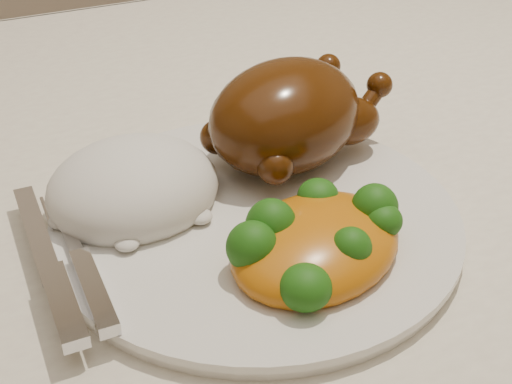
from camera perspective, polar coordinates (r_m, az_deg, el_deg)
name	(u,v)px	position (r m, az deg, el deg)	size (l,w,h in m)	color
dining_table	(360,265)	(0.67, 8.28, -5.80)	(1.60, 0.90, 0.76)	brown
tablecloth	(366,199)	(0.63, 8.81, -0.57)	(1.73, 1.03, 0.18)	#EDE5CC
dinner_plate	(256,222)	(0.53, 0.00, -2.39)	(0.30, 0.30, 0.01)	silver
roast_chicken	(289,114)	(0.57, 2.64, 6.22)	(0.18, 0.14, 0.09)	#4C2308
rice_mound	(133,189)	(0.54, -9.78, 0.27)	(0.15, 0.13, 0.07)	silver
mac_and_cheese	(320,241)	(0.48, 5.16, -3.90)	(0.16, 0.14, 0.06)	#C2710C
cutlery	(68,274)	(0.48, -14.81, -6.34)	(0.04, 0.18, 0.01)	silver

